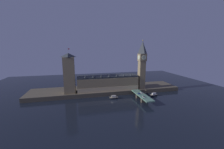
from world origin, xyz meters
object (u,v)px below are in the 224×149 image
(clock_tower, at_px, (142,63))
(pedestrian_far_rail, at_px, (134,91))
(car_northbound_lead, at_px, (139,93))
(street_lamp_mid, at_px, (146,92))
(victoria_tower, at_px, (69,73))
(boat_upstream, at_px, (114,97))
(pedestrian_mid_walk, at_px, (144,93))
(car_northbound_trail, at_px, (144,97))
(street_lamp_near, at_px, (144,96))
(boat_downstream, at_px, (154,95))
(car_southbound_trail, at_px, (142,93))

(clock_tower, xyz_separation_m, pedestrian_far_rail, (-17.68, -16.36, -35.67))
(car_northbound_lead, bearing_deg, street_lamp_mid, -27.36)
(victoria_tower, distance_m, boat_upstream, 67.14)
(street_lamp_mid, bearing_deg, pedestrian_mid_walk, 99.12)
(car_northbound_trail, bearing_deg, street_lamp_near, -118.70)
(street_lamp_near, bearing_deg, pedestrian_mid_walk, 60.97)
(car_northbound_trail, bearing_deg, street_lamp_mid, 53.48)
(boat_downstream, bearing_deg, car_southbound_trail, -171.80)
(car_northbound_lead, distance_m, street_lamp_near, 19.01)
(pedestrian_mid_walk, distance_m, street_lamp_mid, 3.79)
(clock_tower, distance_m, victoria_tower, 103.29)
(clock_tower, height_order, street_lamp_near, clock_tower)
(pedestrian_mid_walk, relative_size, street_lamp_near, 0.24)
(boat_upstream, bearing_deg, pedestrian_far_rail, 4.87)
(street_lamp_mid, bearing_deg, pedestrian_far_rail, 123.34)
(clock_tower, distance_m, boat_downstream, 48.06)
(clock_tower, height_order, car_northbound_trail, clock_tower)
(pedestrian_far_rail, distance_m, street_lamp_mid, 17.62)
(car_southbound_trail, xyz_separation_m, boat_upstream, (-36.23, 6.08, -5.87))
(car_northbound_lead, distance_m, pedestrian_far_rail, 11.00)
(clock_tower, xyz_separation_m, car_northbound_trail, (-15.39, -40.69, -35.85))
(clock_tower, distance_m, boat_upstream, 65.64)
(car_southbound_trail, relative_size, pedestrian_far_rail, 2.86)
(car_northbound_lead, height_order, car_northbound_trail, car_northbound_trail)
(car_northbound_trail, xyz_separation_m, boat_downstream, (24.63, 18.64, -5.84))
(victoria_tower, relative_size, boat_downstream, 4.92)
(victoria_tower, height_order, pedestrian_mid_walk, victoria_tower)
(pedestrian_mid_walk, bearing_deg, boat_downstream, 19.63)
(car_northbound_lead, xyz_separation_m, street_lamp_mid, (7.27, -3.76, 3.05))
(car_northbound_trail, distance_m, pedestrian_far_rail, 24.44)
(car_northbound_lead, distance_m, street_lamp_mid, 8.73)
(victoria_tower, xyz_separation_m, street_lamp_near, (84.60, -48.28, -21.36))
(clock_tower, distance_m, car_southbound_trail, 44.98)
(car_northbound_trail, xyz_separation_m, pedestrian_mid_walk, (6.87, 12.30, 0.21))
(pedestrian_mid_walk, height_order, boat_downstream, pedestrian_mid_walk)
(street_lamp_mid, distance_m, boat_downstream, 21.41)
(victoria_tower, xyz_separation_m, boat_upstream, (55.63, -21.54, -30.80))
(car_southbound_trail, relative_size, street_lamp_near, 0.66)
(victoria_tower, height_order, boat_downstream, victoria_tower)
(clock_tower, distance_m, pedestrian_mid_walk, 46.35)
(car_northbound_lead, height_order, street_lamp_near, street_lamp_near)
(pedestrian_mid_walk, xyz_separation_m, boat_downstream, (17.77, 6.34, -6.05))
(clock_tower, height_order, boat_downstream, clock_tower)
(victoria_tower, xyz_separation_m, boat_downstream, (111.92, -24.73, -30.78))
(clock_tower, bearing_deg, car_northbound_lead, -119.57)
(car_northbound_lead, distance_m, car_southbound_trail, 5.07)
(boat_upstream, bearing_deg, victoria_tower, 158.83)
(car_southbound_trail, relative_size, boat_upstream, 0.37)
(boat_upstream, bearing_deg, street_lamp_near, -42.71)
(victoria_tower, bearing_deg, clock_tower, -1.50)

